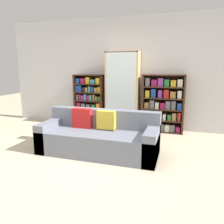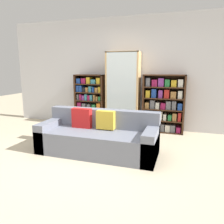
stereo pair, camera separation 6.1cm
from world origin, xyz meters
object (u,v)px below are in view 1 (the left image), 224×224
(couch, at_px, (99,138))
(bookshelf_left, at_px, (90,101))
(wine_bottle, at_px, (142,128))
(display_cabinet, at_px, (123,92))
(bookshelf_right, at_px, (163,104))

(couch, distance_m, bookshelf_left, 1.95)
(bookshelf_left, relative_size, wine_bottle, 3.38)
(wine_bottle, bearing_deg, couch, -114.32)
(display_cabinet, distance_m, wine_bottle, 1.05)
(bookshelf_right, bearing_deg, bookshelf_left, 179.99)
(bookshelf_left, bearing_deg, bookshelf_right, -0.01)
(couch, xyz_separation_m, display_cabinet, (-0.01, 1.68, 0.65))
(couch, distance_m, bookshelf_right, 1.98)
(couch, height_order, bookshelf_left, bookshelf_left)
(bookshelf_left, height_order, bookshelf_right, bookshelf_right)
(bookshelf_left, bearing_deg, couch, -62.11)
(bookshelf_left, bearing_deg, display_cabinet, -1.02)
(bookshelf_right, xyz_separation_m, wine_bottle, (-0.40, -0.47, -0.49))
(bookshelf_left, distance_m, wine_bottle, 1.60)
(bookshelf_left, xyz_separation_m, display_cabinet, (0.89, -0.02, 0.27))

